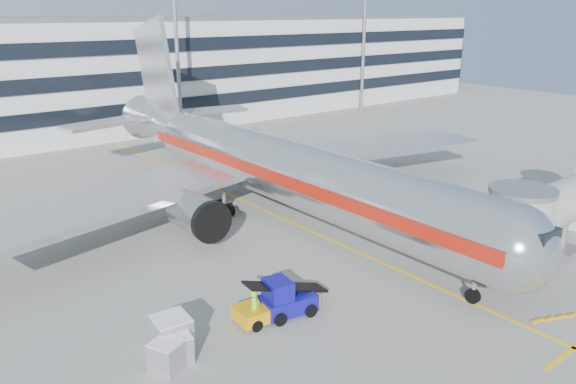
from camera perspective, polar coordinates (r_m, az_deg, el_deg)
ground at (r=39.70m, az=8.55°, el=-6.67°), size 180.00×180.00×0.00m
lead_in_line at (r=46.48m, az=-0.48°, el=-2.71°), size 0.25×70.00×0.01m
stop_bar at (r=33.09m, az=27.06°, el=-13.95°), size 6.00×0.25×0.01m
main_jet at (r=46.47m, az=-1.81°, el=2.76°), size 50.95×48.70×16.06m
terminal at (r=86.85m, az=-20.87°, el=11.13°), size 150.00×24.25×15.60m
light_mast_centre at (r=74.83m, az=-11.37°, el=16.45°), size 2.40×1.20×25.45m
light_mast_east at (r=95.53m, az=7.79°, el=16.88°), size 2.40×1.20×25.45m
belt_loader at (r=32.11m, az=-1.18°, el=-11.34°), size 5.20×2.24×2.45m
baggage_tug at (r=32.00m, az=-0.30°, el=-10.86°), size 3.28×2.38×2.27m
cargo_container_left at (r=28.91m, az=-11.24°, el=-15.27°), size 1.60×1.60×1.46m
cargo_container_right at (r=29.63m, az=-11.74°, el=-13.94°), size 1.93×1.93×1.87m
cargo_container_front at (r=28.42m, az=-12.17°, el=-15.93°), size 1.84×1.84×1.49m
ramp_worker at (r=31.13m, az=-3.37°, el=-11.69°), size 0.88×0.74×2.06m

